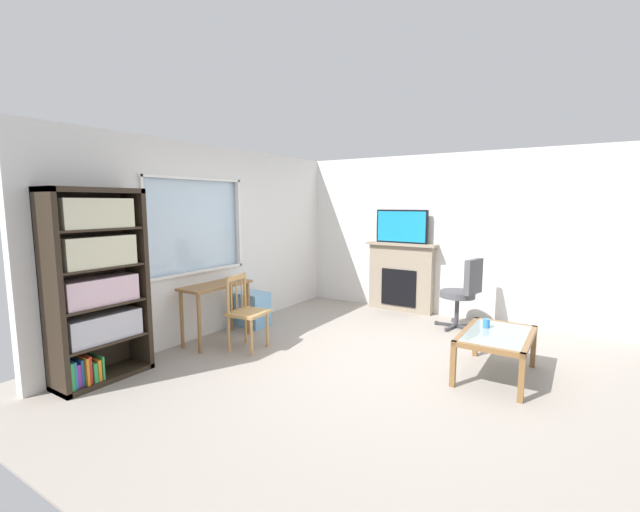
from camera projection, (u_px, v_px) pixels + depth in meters
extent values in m
cube|color=#9E9389|center=(383.00, 368.00, 4.49)|extent=(5.88, 5.99, 0.02)
cube|color=silver|center=(218.00, 299.00, 5.77)|extent=(4.88, 0.12, 0.86)
cube|color=silver|center=(213.00, 163.00, 5.53)|extent=(4.88, 0.12, 0.43)
cube|color=silver|center=(81.00, 232.00, 4.14)|extent=(1.30, 0.12, 1.22)
cube|color=silver|center=(280.00, 221.00, 6.81)|extent=(2.06, 0.12, 1.22)
cube|color=silver|center=(193.00, 226.00, 5.32)|extent=(1.52, 0.02, 1.22)
cube|color=white|center=(198.00, 272.00, 5.36)|extent=(1.58, 0.06, 0.03)
cube|color=white|center=(195.00, 179.00, 5.21)|extent=(1.58, 0.06, 0.03)
cube|color=white|center=(143.00, 229.00, 4.65)|extent=(0.03, 0.06, 1.22)
cube|color=white|center=(238.00, 223.00, 5.92)|extent=(0.03, 0.06, 1.22)
cube|color=silver|center=(451.00, 236.00, 6.41)|extent=(0.12, 5.19, 2.51)
cube|color=#2D2319|center=(51.00, 294.00, 3.71)|extent=(0.05, 0.38, 1.91)
cube|color=#2D2319|center=(137.00, 279.00, 4.42)|extent=(0.05, 0.38, 1.91)
cube|color=#2D2319|center=(91.00, 190.00, 3.95)|extent=(0.90, 0.38, 0.05)
cube|color=#2D2319|center=(104.00, 376.00, 4.19)|extent=(0.90, 0.38, 0.05)
cube|color=#2D2319|center=(88.00, 284.00, 4.16)|extent=(0.90, 0.02, 1.91)
cube|color=#2D2319|center=(102.00, 341.00, 4.14)|extent=(0.85, 0.36, 0.02)
cube|color=#2D2319|center=(99.00, 304.00, 4.09)|extent=(0.85, 0.36, 0.02)
cube|color=#2D2319|center=(97.00, 267.00, 4.04)|extent=(0.85, 0.36, 0.02)
cube|color=#2D2319|center=(94.00, 229.00, 4.00)|extent=(0.85, 0.36, 0.02)
cube|color=#B2B2BC|center=(101.00, 327.00, 4.11)|extent=(0.72, 0.30, 0.27)
cube|color=beige|center=(97.00, 290.00, 4.06)|extent=(0.70, 0.29, 0.26)
cube|color=beige|center=(95.00, 251.00, 4.01)|extent=(0.68, 0.32, 0.29)
cube|color=beige|center=(92.00, 213.00, 3.96)|extent=(0.67, 0.33, 0.28)
cube|color=green|center=(65.00, 374.00, 3.85)|extent=(0.03, 0.28, 0.26)
cube|color=#286BB2|center=(69.00, 373.00, 3.88)|extent=(0.02, 0.25, 0.26)
cube|color=purple|center=(74.00, 374.00, 3.91)|extent=(0.04, 0.22, 0.22)
cube|color=#286BB2|center=(77.00, 371.00, 3.94)|extent=(0.02, 0.22, 0.25)
cube|color=orange|center=(80.00, 369.00, 3.96)|extent=(0.02, 0.29, 0.26)
cube|color=red|center=(84.00, 368.00, 3.99)|extent=(0.03, 0.25, 0.27)
cube|color=green|center=(88.00, 370.00, 4.03)|extent=(0.03, 0.29, 0.19)
cube|color=orange|center=(93.00, 368.00, 4.06)|extent=(0.03, 0.28, 0.21)
cube|color=green|center=(96.00, 366.00, 4.09)|extent=(0.02, 0.27, 0.23)
cube|color=olive|center=(216.00, 285.00, 5.24)|extent=(0.94, 0.41, 0.03)
cylinder|color=olive|center=(199.00, 324.00, 4.86)|extent=(0.04, 0.04, 0.71)
cylinder|color=olive|center=(248.00, 308.00, 5.56)|extent=(0.04, 0.04, 0.71)
cylinder|color=olive|center=(182.00, 320.00, 5.02)|extent=(0.04, 0.04, 0.71)
cylinder|color=olive|center=(231.00, 305.00, 5.72)|extent=(0.04, 0.04, 0.71)
cube|color=tan|center=(248.00, 313.00, 4.97)|extent=(0.47, 0.45, 0.04)
cylinder|color=tan|center=(251.00, 338.00, 4.78)|extent=(0.04, 0.04, 0.43)
cylinder|color=tan|center=(267.00, 330.00, 5.09)|extent=(0.04, 0.04, 0.43)
cylinder|color=tan|center=(229.00, 334.00, 4.92)|extent=(0.04, 0.04, 0.43)
cylinder|color=tan|center=(246.00, 326.00, 5.22)|extent=(0.04, 0.04, 0.43)
cylinder|color=tan|center=(228.00, 296.00, 4.86)|extent=(0.04, 0.04, 0.45)
cylinder|color=tan|center=(245.00, 291.00, 5.16)|extent=(0.04, 0.04, 0.45)
cube|color=tan|center=(236.00, 277.00, 4.99)|extent=(0.36, 0.08, 0.06)
cylinder|color=tan|center=(231.00, 297.00, 4.92)|extent=(0.02, 0.02, 0.35)
cylinder|color=tan|center=(237.00, 296.00, 5.01)|extent=(0.02, 0.02, 0.35)
cylinder|color=tan|center=(242.00, 294.00, 5.11)|extent=(0.02, 0.02, 0.35)
cube|color=#72ADDB|center=(253.00, 309.00, 5.95)|extent=(0.35, 0.40, 0.49)
cube|color=gray|center=(401.00, 278.00, 6.77)|extent=(0.18, 1.06, 1.08)
cube|color=black|center=(398.00, 288.00, 6.71)|extent=(0.03, 0.58, 0.59)
cube|color=gray|center=(401.00, 244.00, 6.69)|extent=(0.26, 1.16, 0.04)
cube|color=black|center=(402.00, 226.00, 6.65)|extent=(0.05, 0.85, 0.53)
cube|color=#198CCC|center=(401.00, 227.00, 6.63)|extent=(0.01, 0.80, 0.48)
cylinder|color=#4C4C51|center=(457.00, 294.00, 5.85)|extent=(0.48, 0.48, 0.09)
cube|color=#4C4C51|center=(473.00, 277.00, 5.66)|extent=(0.41, 0.17, 0.48)
cylinder|color=#38383D|center=(457.00, 311.00, 5.88)|extent=(0.06, 0.06, 0.42)
cube|color=#38383D|center=(451.00, 327.00, 5.81)|extent=(0.28, 0.10, 0.03)
cylinder|color=#38383D|center=(446.00, 330.00, 5.71)|extent=(0.05, 0.05, 0.05)
cube|color=#38383D|center=(464.00, 328.00, 5.78)|extent=(0.17, 0.26, 0.03)
cylinder|color=#38383D|center=(471.00, 331.00, 5.66)|extent=(0.05, 0.05, 0.05)
cube|color=#38383D|center=(465.00, 325.00, 5.92)|extent=(0.21, 0.23, 0.03)
cylinder|color=#38383D|center=(474.00, 325.00, 5.95)|extent=(0.05, 0.05, 0.05)
cube|color=#38383D|center=(455.00, 322.00, 6.04)|extent=(0.27, 0.14, 0.03)
cylinder|color=#38383D|center=(453.00, 320.00, 6.18)|extent=(0.05, 0.05, 0.05)
cube|color=#38383D|center=(446.00, 324.00, 5.97)|extent=(0.06, 0.28, 0.03)
cylinder|color=#38383D|center=(436.00, 323.00, 6.03)|extent=(0.05, 0.05, 0.05)
cube|color=#8C9E99|center=(497.00, 334.00, 4.19)|extent=(0.91, 0.55, 0.02)
cube|color=brown|center=(529.00, 341.00, 4.04)|extent=(1.01, 0.05, 0.05)
cube|color=brown|center=(466.00, 331.00, 4.36)|extent=(1.01, 0.05, 0.05)
cube|color=brown|center=(487.00, 349.00, 3.80)|extent=(0.05, 0.65, 0.05)
cube|color=brown|center=(505.00, 324.00, 4.60)|extent=(0.05, 0.65, 0.05)
cube|color=brown|center=(521.00, 381.00, 3.66)|extent=(0.05, 0.05, 0.40)
cube|color=brown|center=(533.00, 349.00, 4.46)|extent=(0.05, 0.05, 0.40)
cube|color=brown|center=(453.00, 366.00, 3.98)|extent=(0.05, 0.05, 0.40)
cube|color=brown|center=(476.00, 339.00, 4.78)|extent=(0.05, 0.05, 0.40)
cylinder|color=#337FD6|center=(486.00, 323.00, 4.38)|extent=(0.07, 0.07, 0.09)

